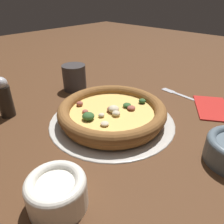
% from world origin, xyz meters
% --- Properties ---
extents(ground_plane, '(3.00, 3.00, 0.00)m').
position_xyz_m(ground_plane, '(0.00, 0.00, 0.00)').
color(ground_plane, '#4C2D19').
extents(pizza_tray, '(0.35, 0.35, 0.01)m').
position_xyz_m(pizza_tray, '(0.00, 0.00, 0.00)').
color(pizza_tray, '#B7B2A8').
rests_on(pizza_tray, ground_plane).
extents(pizza, '(0.30, 0.30, 0.04)m').
position_xyz_m(pizza, '(-0.00, -0.00, 0.03)').
color(pizza, '#A86B33').
rests_on(pizza, pizza_tray).
extents(bowl_near, '(0.10, 0.10, 0.06)m').
position_xyz_m(bowl_near, '(-0.26, -0.12, 0.03)').
color(bowl_near, silver).
rests_on(bowl_near, ground_plane).
extents(drinking_cup, '(0.08, 0.08, 0.09)m').
position_xyz_m(drinking_cup, '(0.07, 0.25, 0.05)').
color(drinking_cup, '#383333').
rests_on(drinking_cup, ground_plane).
extents(napkin, '(0.19, 0.17, 0.01)m').
position_xyz_m(napkin, '(0.27, -0.18, 0.00)').
color(napkin, '#B2231E').
rests_on(napkin, ground_plane).
extents(fork, '(0.03, 0.17, 0.00)m').
position_xyz_m(fork, '(0.29, -0.06, 0.00)').
color(fork, '#B7B7BC').
rests_on(fork, ground_plane).
extents(pepper_shaker, '(0.04, 0.04, 0.12)m').
position_xyz_m(pepper_shaker, '(-0.18, 0.24, 0.06)').
color(pepper_shaker, black).
rests_on(pepper_shaker, ground_plane).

